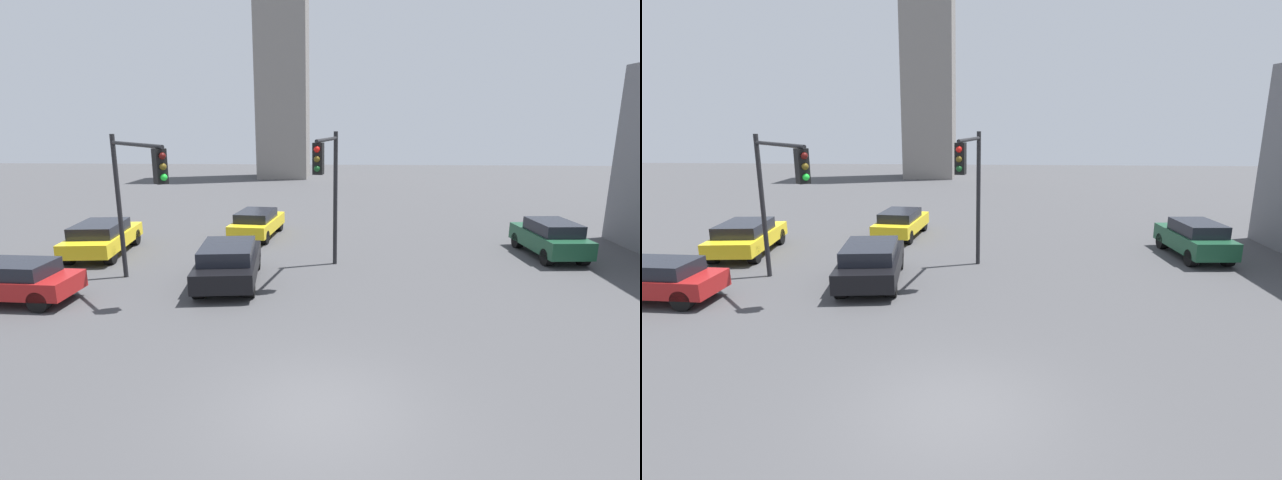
% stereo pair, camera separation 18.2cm
% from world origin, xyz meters
% --- Properties ---
extents(ground_plane, '(107.65, 107.65, 0.00)m').
position_xyz_m(ground_plane, '(0.00, 0.00, 0.00)').
color(ground_plane, '#424244').
extents(traffic_light_1, '(2.87, 2.89, 5.04)m').
position_xyz_m(traffic_light_1, '(-6.07, 6.57, 3.60)').
color(traffic_light_1, black).
rests_on(traffic_light_1, ground_plane).
extents(traffic_light_3, '(0.77, 3.11, 5.09)m').
position_xyz_m(traffic_light_3, '(-0.13, 8.50, 3.62)').
color(traffic_light_3, black).
rests_on(traffic_light_3, ground_plane).
extents(car_0, '(2.17, 4.21, 1.30)m').
position_xyz_m(car_0, '(-3.71, 14.21, 0.70)').
color(car_0, yellow).
rests_on(car_0, ground_plane).
extents(car_1, '(2.00, 4.07, 1.51)m').
position_xyz_m(car_1, '(8.95, 11.38, 0.80)').
color(car_1, '#19472D').
rests_on(car_1, ground_plane).
extents(car_2, '(4.12, 1.76, 1.31)m').
position_xyz_m(car_2, '(-9.76, 5.28, 0.70)').
color(car_2, maroon).
rests_on(car_2, ground_plane).
extents(car_3, '(2.39, 4.59, 1.38)m').
position_xyz_m(car_3, '(-9.62, 10.77, 0.75)').
color(car_3, yellow).
rests_on(car_3, ground_plane).
extents(car_4, '(2.42, 4.57, 1.42)m').
position_xyz_m(car_4, '(-3.49, 7.40, 0.75)').
color(car_4, black).
rests_on(car_4, ground_plane).
extents(skyline_tower, '(4.76, 4.76, 27.58)m').
position_xyz_m(skyline_tower, '(-5.48, 39.69, 13.79)').
color(skyline_tower, gray).
rests_on(skyline_tower, ground_plane).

